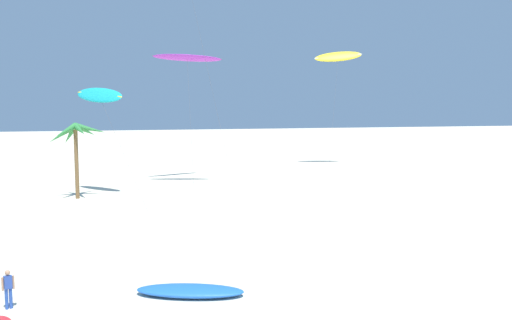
% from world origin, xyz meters
% --- Properties ---
extents(palm_tree_3, '(4.95, 4.69, 6.57)m').
position_xyz_m(palm_tree_3, '(-8.54, 43.86, 5.47)').
color(palm_tree_3, brown).
rests_on(palm_tree_3, ground).
extents(flying_kite_1, '(6.21, 10.93, 9.88)m').
position_xyz_m(flying_kite_1, '(-6.57, 45.49, 8.92)').
color(flying_kite_1, '#19B2B7').
rests_on(flying_kite_1, ground).
extents(flying_kite_3, '(6.71, 8.62, 13.09)m').
position_xyz_m(flying_kite_3, '(1.56, 48.95, 12.53)').
color(flying_kite_3, purple).
rests_on(flying_kite_3, ground).
extents(flying_kite_4, '(6.57, 8.39, 14.83)m').
position_xyz_m(flying_kite_4, '(21.75, 61.70, 13.84)').
color(flying_kite_4, yellow).
rests_on(flying_kite_4, ground).
extents(grounded_kite_1, '(5.04, 2.90, 0.43)m').
position_xyz_m(grounded_kite_1, '(-1.54, 17.32, 0.22)').
color(grounded_kite_1, blue).
rests_on(grounded_kite_1, ground).
extents(person_near_left, '(0.47, 0.31, 1.64)m').
position_xyz_m(person_near_left, '(-9.02, 17.35, 0.90)').
color(person_near_left, '#284CA3').
rests_on(person_near_left, ground).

